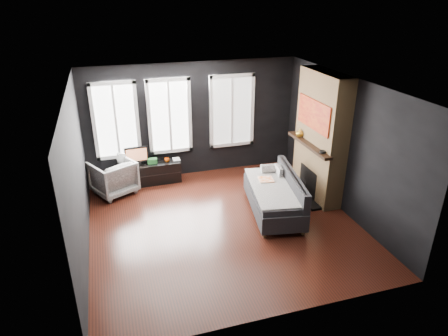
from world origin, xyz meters
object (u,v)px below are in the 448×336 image
object	(u,v)px
sofa	(274,193)
mantel_vase	(300,133)
monitor	(136,155)
book	(173,155)
mug	(167,159)
media_console	(149,173)
armchair	(113,175)

from	to	relation	value
sofa	mantel_vase	xyz separation A→B (m)	(0.95, 0.89, 0.90)
monitor	book	distance (m)	0.83
sofa	mantel_vase	bearing A→B (deg)	52.96
mug	book	world-z (taller)	book
media_console	mug	size ratio (longest dim) A/B	12.76
sofa	armchair	bearing A→B (deg)	159.47
media_console	mantel_vase	distance (m)	3.57
book	mantel_vase	size ratio (longest dim) A/B	1.25
book	sofa	bearing A→B (deg)	-51.80
armchair	book	xyz separation A→B (m)	(1.39, 0.32, 0.18)
armchair	sofa	bearing A→B (deg)	122.16
mug	sofa	bearing A→B (deg)	-48.50
sofa	book	bearing A→B (deg)	138.06
book	mantel_vase	distance (m)	2.97
armchair	mantel_vase	world-z (taller)	mantel_vase
sofa	mug	distance (m)	2.74
armchair	mug	bearing A→B (deg)	164.39
sofa	mantel_vase	world-z (taller)	mantel_vase
media_console	book	size ratio (longest dim) A/B	6.37
sofa	book	xyz separation A→B (m)	(-1.66, 2.11, 0.19)
sofa	mantel_vase	distance (m)	1.58
mug	armchair	bearing A→B (deg)	-168.17
book	armchair	bearing A→B (deg)	-166.94
book	mantel_vase	xyz separation A→B (m)	(2.61, -1.22, 0.71)
armchair	book	world-z (taller)	armchair
monitor	mantel_vase	size ratio (longest dim) A/B	2.98
armchair	media_console	distance (m)	0.88
sofa	book	distance (m)	2.69
mug	media_console	bearing A→B (deg)	175.89
monitor	mantel_vase	bearing A→B (deg)	-23.33
armchair	mantel_vase	distance (m)	4.20
monitor	media_console	bearing A→B (deg)	-8.88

